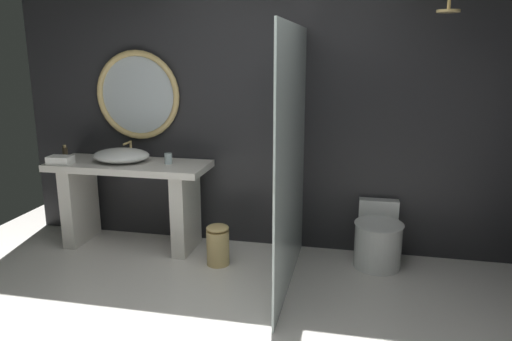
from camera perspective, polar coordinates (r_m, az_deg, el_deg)
name	(u,v)px	position (r m, az deg, el deg)	size (l,w,h in m)	color
back_wall_panel	(263,111)	(4.56, 0.81, 7.01)	(4.80, 0.10, 2.60)	#232326
vanity_counter	(131,193)	(4.78, -14.55, -2.55)	(1.51, 0.57, 0.83)	silver
vessel_sink	(121,155)	(4.73, -15.58, 1.73)	(0.54, 0.44, 0.17)	white
tumbler_cup	(168,159)	(4.56, -10.30, 1.40)	(0.07, 0.07, 0.10)	silver
soap_dispenser	(65,153)	(5.00, -21.57, 1.91)	(0.05, 0.05, 0.15)	#3D3323
round_wall_mirror	(138,95)	(4.85, -13.78, 8.61)	(0.85, 0.06, 0.85)	tan
shower_glass_panel	(291,161)	(3.74, 4.20, 1.13)	(0.02, 1.54, 2.04)	silver
rain_shower_head	(449,3)	(3.94, 21.79, 17.81)	(0.17, 0.17, 0.38)	tan
toilet	(378,238)	(4.44, 14.17, -7.70)	(0.42, 0.60, 0.54)	white
waste_bin	(218,244)	(4.33, -4.52, -8.67)	(0.20, 0.20, 0.37)	tan
folded_hand_towel	(60,160)	(4.84, -22.07, 1.15)	(0.22, 0.15, 0.07)	white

